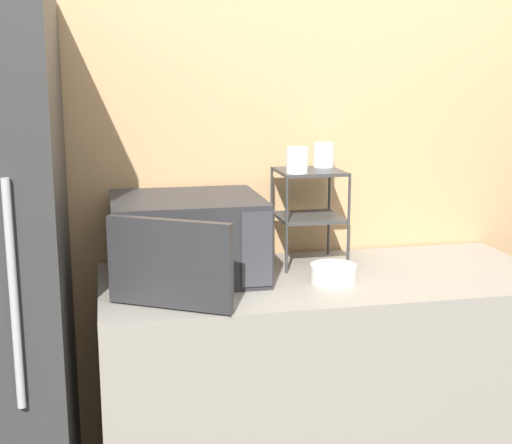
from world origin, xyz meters
The scene contains 7 objects.
wall_back centered at (0.00, 0.72, 1.30)m, with size 8.00×0.06×2.60m.
counter centered at (0.00, 0.34, 0.46)m, with size 1.58×0.68×0.91m.
microwave centered at (-0.48, 0.42, 1.05)m, with size 0.53×0.67×0.28m.
dish_rack centered at (-0.02, 0.52, 1.17)m, with size 0.24×0.24×0.35m.
glass_front_left centered at (-0.08, 0.45, 1.31)m, with size 0.08×0.08×0.09m.
glass_back_right centered at (0.06, 0.59, 1.31)m, with size 0.08×0.08×0.09m.
bowl centered at (0.00, 0.27, 0.94)m, with size 0.16×0.16×0.06m.
Camera 1 is at (-0.75, -1.96, 1.62)m, focal length 50.00 mm.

